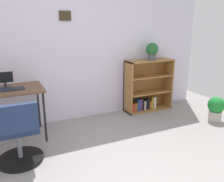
{
  "coord_description": "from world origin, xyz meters",
  "views": [
    {
      "loc": [
        -0.92,
        -1.59,
        1.57
      ],
      "look_at": [
        0.48,
        1.36,
        0.63
      ],
      "focal_mm": 38.0,
      "sensor_mm": 36.0,
      "label": 1
    }
  ],
  "objects_px": {
    "bookshelf_low": "(147,87)",
    "potted_plant_on_shelf": "(152,50)",
    "monitor": "(5,80)",
    "keyboard": "(8,90)",
    "potted_plant_floor": "(216,108)",
    "office_chair": "(19,137)",
    "desk": "(8,94)"
  },
  "relations": [
    {
      "from": "bookshelf_low",
      "to": "potted_plant_on_shelf",
      "type": "xyz_separation_m",
      "value": [
        0.04,
        -0.06,
        0.68
      ]
    },
    {
      "from": "bookshelf_low",
      "to": "monitor",
      "type": "bearing_deg",
      "value": -175.92
    },
    {
      "from": "monitor",
      "to": "keyboard",
      "type": "xyz_separation_m",
      "value": [
        0.03,
        -0.13,
        -0.1
      ]
    },
    {
      "from": "potted_plant_on_shelf",
      "to": "potted_plant_floor",
      "type": "bearing_deg",
      "value": -51.95
    },
    {
      "from": "monitor",
      "to": "office_chair",
      "type": "distance_m",
      "value": 0.9
    },
    {
      "from": "keyboard",
      "to": "bookshelf_low",
      "type": "height_order",
      "value": "bookshelf_low"
    },
    {
      "from": "potted_plant_on_shelf",
      "to": "potted_plant_floor",
      "type": "height_order",
      "value": "potted_plant_on_shelf"
    },
    {
      "from": "office_chair",
      "to": "bookshelf_low",
      "type": "bearing_deg",
      "value": 21.53
    },
    {
      "from": "potted_plant_on_shelf",
      "to": "bookshelf_low",
      "type": "bearing_deg",
      "value": 125.15
    },
    {
      "from": "monitor",
      "to": "bookshelf_low",
      "type": "bearing_deg",
      "value": 4.08
    },
    {
      "from": "office_chair",
      "to": "bookshelf_low",
      "type": "height_order",
      "value": "bookshelf_low"
    },
    {
      "from": "keyboard",
      "to": "potted_plant_floor",
      "type": "relative_size",
      "value": 0.98
    },
    {
      "from": "office_chair",
      "to": "desk",
      "type": "bearing_deg",
      "value": 93.92
    },
    {
      "from": "desk",
      "to": "bookshelf_low",
      "type": "xyz_separation_m",
      "value": [
        2.36,
        0.23,
        -0.24
      ]
    },
    {
      "from": "desk",
      "to": "potted_plant_on_shelf",
      "type": "relative_size",
      "value": 3.03
    },
    {
      "from": "bookshelf_low",
      "to": "potted_plant_on_shelf",
      "type": "bearing_deg",
      "value": -54.85
    },
    {
      "from": "monitor",
      "to": "desk",
      "type": "bearing_deg",
      "value": -78.17
    },
    {
      "from": "bookshelf_low",
      "to": "potted_plant_floor",
      "type": "distance_m",
      "value": 1.23
    },
    {
      "from": "bookshelf_low",
      "to": "potted_plant_floor",
      "type": "xyz_separation_m",
      "value": [
        0.74,
        -0.96,
        -0.2
      ]
    },
    {
      "from": "desk",
      "to": "office_chair",
      "type": "bearing_deg",
      "value": -86.08
    },
    {
      "from": "monitor",
      "to": "potted_plant_floor",
      "type": "bearing_deg",
      "value": -14.19
    },
    {
      "from": "desk",
      "to": "potted_plant_floor",
      "type": "distance_m",
      "value": 3.22
    },
    {
      "from": "potted_plant_floor",
      "to": "keyboard",
      "type": "bearing_deg",
      "value": 168.05
    },
    {
      "from": "desk",
      "to": "potted_plant_on_shelf",
      "type": "height_order",
      "value": "potted_plant_on_shelf"
    },
    {
      "from": "office_chair",
      "to": "bookshelf_low",
      "type": "relative_size",
      "value": 0.83
    },
    {
      "from": "office_chair",
      "to": "potted_plant_floor",
      "type": "distance_m",
      "value": 3.06
    },
    {
      "from": "potted_plant_on_shelf",
      "to": "keyboard",
      "type": "bearing_deg",
      "value": -174.19
    },
    {
      "from": "monitor",
      "to": "bookshelf_low",
      "type": "distance_m",
      "value": 2.41
    },
    {
      "from": "office_chair",
      "to": "keyboard",
      "type": "bearing_deg",
      "value": 93.27
    },
    {
      "from": "bookshelf_low",
      "to": "potted_plant_on_shelf",
      "type": "distance_m",
      "value": 0.69
    },
    {
      "from": "desk",
      "to": "monitor",
      "type": "height_order",
      "value": "monitor"
    },
    {
      "from": "bookshelf_low",
      "to": "potted_plant_floor",
      "type": "bearing_deg",
      "value": -52.13
    }
  ]
}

